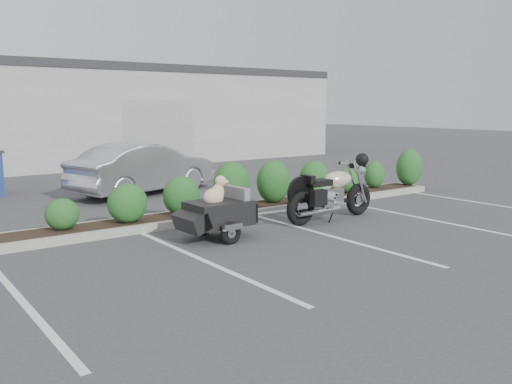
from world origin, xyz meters
TOP-DOWN VIEW (x-y plane):
  - ground at (0.00, 0.00)m, footprint 90.00×90.00m
  - planter_kerb at (1.00, 2.20)m, footprint 12.00×1.00m
  - building at (0.00, 17.00)m, footprint 26.00×10.00m
  - motorcycle at (2.22, 0.50)m, footprint 2.44×0.82m
  - pet_trailer at (-0.57, 0.52)m, footprint 1.94×1.08m
  - sedan at (0.57, 6.05)m, footprint 4.43×2.62m

SIDE VIEW (x-z plane):
  - ground at x=0.00m, z-range 0.00..0.00m
  - planter_kerb at x=1.00m, z-range 0.00..0.15m
  - pet_trailer at x=-0.57m, z-range -0.09..1.07m
  - motorcycle at x=2.22m, z-range -0.14..1.26m
  - sedan at x=0.57m, z-range 0.00..1.38m
  - building at x=0.00m, z-range 0.00..4.00m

